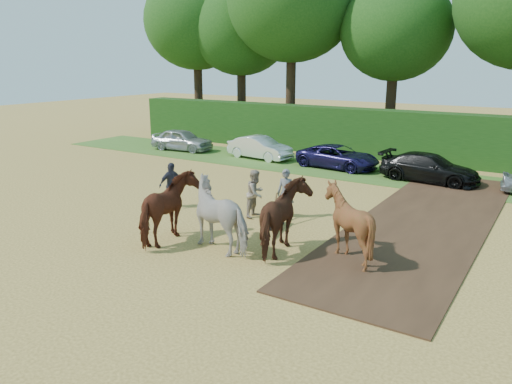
{
  "coord_description": "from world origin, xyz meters",
  "views": [
    {
      "loc": [
        5.7,
        -11.72,
        5.96
      ],
      "look_at": [
        -3.49,
        2.81,
        1.4
      ],
      "focal_mm": 35.0,
      "sensor_mm": 36.0,
      "label": 1
    }
  ],
  "objects": [
    {
      "name": "hedgerow",
      "position": [
        0.0,
        18.5,
        1.5
      ],
      "size": [
        46.0,
        1.6,
        3.0
      ],
      "primitive_type": "cube",
      "color": "#14380F",
      "rests_on": "ground"
    },
    {
      "name": "ground",
      "position": [
        0.0,
        0.0,
        0.0
      ],
      "size": [
        120.0,
        120.0,
        0.0
      ],
      "primitive_type": "plane",
      "color": "gold",
      "rests_on": "ground"
    },
    {
      "name": "grass_verge",
      "position": [
        0.0,
        14.0,
        0.01
      ],
      "size": [
        50.0,
        5.0,
        0.03
      ],
      "primitive_type": "cube",
      "color": "#38601E",
      "rests_on": "ground"
    },
    {
      "name": "spectator_near",
      "position": [
        -4.33,
        4.1,
        0.94
      ],
      "size": [
        0.72,
        0.92,
        1.87
      ],
      "primitive_type": "imported",
      "rotation": [
        0.0,
        0.0,
        1.59
      ],
      "color": "#B9A591",
      "rests_on": "ground"
    },
    {
      "name": "spectator_far",
      "position": [
        -8.01,
        3.36,
        0.94
      ],
      "size": [
        0.79,
        1.19,
        1.88
      ],
      "primitive_type": "imported",
      "rotation": [
        0.0,
        0.0,
        1.24
      ],
      "color": "#2A2A38",
      "rests_on": "ground"
    },
    {
      "name": "plough_team",
      "position": [
        -2.46,
        1.18,
        1.14
      ],
      "size": [
        7.65,
        6.23,
        2.29
      ],
      "color": "maroon",
      "rests_on": "ground"
    },
    {
      "name": "earth_strip",
      "position": [
        1.5,
        7.0,
        0.03
      ],
      "size": [
        4.5,
        17.0,
        0.05
      ],
      "primitive_type": "cube",
      "color": "#472D1C",
      "rests_on": "ground"
    },
    {
      "name": "treeline",
      "position": [
        -1.69,
        21.69,
        8.97
      ],
      "size": [
        48.7,
        10.6,
        14.21
      ],
      "color": "#382616",
      "rests_on": "ground"
    }
  ]
}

